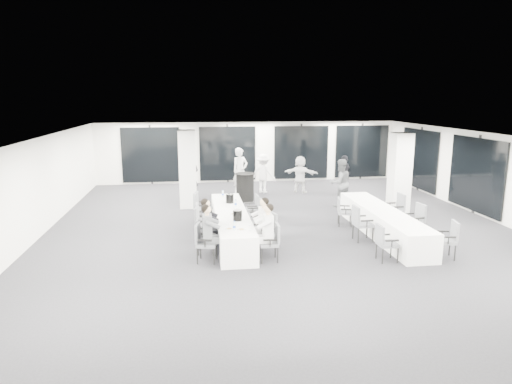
# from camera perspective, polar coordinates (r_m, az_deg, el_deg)

# --- Properties ---
(room) EXTENTS (14.04, 16.04, 2.84)m
(room) POSITION_cam_1_polar(r_m,az_deg,el_deg) (14.89, 5.69, 1.86)
(room) COLOR black
(room) RESTS_ON ground
(column_left) EXTENTS (0.60, 0.60, 2.80)m
(column_left) POSITION_cam_1_polar(r_m,az_deg,el_deg) (16.54, -8.56, 2.83)
(column_left) COLOR silver
(column_left) RESTS_ON floor
(column_right) EXTENTS (0.60, 0.60, 2.80)m
(column_right) POSITION_cam_1_polar(r_m,az_deg,el_deg) (15.89, 17.51, 2.04)
(column_right) COLOR silver
(column_right) RESTS_ON floor
(banquet_table_main) EXTENTS (0.90, 5.00, 0.75)m
(banquet_table_main) POSITION_cam_1_polar(r_m,az_deg,el_deg) (13.05, -3.11, -4.09)
(banquet_table_main) COLOR white
(banquet_table_main) RESTS_ON floor
(banquet_table_side) EXTENTS (0.90, 5.00, 0.75)m
(banquet_table_side) POSITION_cam_1_polar(r_m,az_deg,el_deg) (13.74, 15.53, -3.70)
(banquet_table_side) COLOR white
(banquet_table_side) RESTS_ON floor
(cocktail_table) EXTENTS (0.77, 0.77, 1.07)m
(cocktail_table) POSITION_cam_1_polar(r_m,az_deg,el_deg) (17.53, -1.38, 0.63)
(cocktail_table) COLOR black
(cocktail_table) RESTS_ON floor
(chair_main_left_near) EXTENTS (0.57, 0.60, 0.95)m
(chair_main_left_near) POSITION_cam_1_polar(r_m,az_deg,el_deg) (11.18, -6.60, -6.00)
(chair_main_left_near) COLOR #585A60
(chair_main_left_near) RESTS_ON floor
(chair_main_left_second) EXTENTS (0.50, 0.54, 0.90)m
(chair_main_left_second) POSITION_cam_1_polar(r_m,az_deg,el_deg) (11.79, -6.65, -5.21)
(chair_main_left_second) COLOR #585A60
(chair_main_left_second) RESTS_ON floor
(chair_main_left_mid) EXTENTS (0.57, 0.60, 0.96)m
(chair_main_left_mid) POSITION_cam_1_polar(r_m,az_deg,el_deg) (12.76, -6.78, -3.72)
(chair_main_left_mid) COLOR #585A60
(chair_main_left_mid) RESTS_ON floor
(chair_main_left_fourth) EXTENTS (0.47, 0.52, 0.89)m
(chair_main_left_fourth) POSITION_cam_1_polar(r_m,az_deg,el_deg) (13.52, -6.82, -3.01)
(chair_main_left_fourth) COLOR #585A60
(chair_main_left_fourth) RESTS_ON floor
(chair_main_left_far) EXTENTS (0.61, 0.64, 1.02)m
(chair_main_left_far) POSITION_cam_1_polar(r_m,az_deg,el_deg) (14.43, -6.94, -1.77)
(chair_main_left_far) COLOR #585A60
(chair_main_left_far) RESTS_ON floor
(chair_main_right_near) EXTENTS (0.48, 0.54, 0.93)m
(chair_main_right_near) POSITION_cam_1_polar(r_m,az_deg,el_deg) (11.19, 2.02, -6.00)
(chair_main_right_near) COLOR #585A60
(chair_main_right_near) RESTS_ON floor
(chair_main_right_second) EXTENTS (0.62, 0.65, 1.03)m
(chair_main_right_second) POSITION_cam_1_polar(r_m,az_deg,el_deg) (11.85, 1.46, -4.69)
(chair_main_right_second) COLOR #585A60
(chair_main_right_second) RESTS_ON floor
(chair_main_right_mid) EXTENTS (0.50, 0.55, 0.94)m
(chair_main_right_mid) POSITION_cam_1_polar(r_m,az_deg,el_deg) (12.85, 0.68, -3.60)
(chair_main_right_mid) COLOR #585A60
(chair_main_right_mid) RESTS_ON floor
(chair_main_right_fourth) EXTENTS (0.47, 0.53, 0.93)m
(chair_main_right_fourth) POSITION_cam_1_polar(r_m,az_deg,el_deg) (13.74, 0.11, -2.58)
(chair_main_right_fourth) COLOR #585A60
(chair_main_right_fourth) RESTS_ON floor
(chair_main_right_far) EXTENTS (0.47, 0.52, 0.89)m
(chair_main_right_far) POSITION_cam_1_polar(r_m,az_deg,el_deg) (14.55, -0.36, -1.85)
(chair_main_right_far) COLOR #585A60
(chair_main_right_far) RESTS_ON floor
(chair_side_left_near) EXTENTS (0.47, 0.52, 0.92)m
(chair_side_left_near) POSITION_cam_1_polar(r_m,az_deg,el_deg) (11.58, 15.77, -5.87)
(chair_side_left_near) COLOR #585A60
(chair_side_left_near) RESTS_ON floor
(chair_side_left_mid) EXTENTS (0.51, 0.57, 0.99)m
(chair_side_left_mid) POSITION_cam_1_polar(r_m,az_deg,el_deg) (13.01, 12.91, -3.57)
(chair_side_left_mid) COLOR #585A60
(chair_side_left_mid) RESTS_ON floor
(chair_side_left_far) EXTENTS (0.54, 0.56, 0.88)m
(chair_side_left_far) POSITION_cam_1_polar(r_m,az_deg,el_deg) (14.45, 10.78, -2.19)
(chair_side_left_far) COLOR #585A60
(chair_side_left_far) RESTS_ON floor
(chair_side_right_near) EXTENTS (0.57, 0.60, 0.95)m
(chair_side_right_near) POSITION_cam_1_polar(r_m,az_deg,el_deg) (12.31, 22.93, -5.23)
(chair_side_right_near) COLOR #585A60
(chair_side_right_near) RESTS_ON floor
(chair_side_right_mid) EXTENTS (0.54, 0.59, 0.98)m
(chair_side_right_mid) POSITION_cam_1_polar(r_m,az_deg,el_deg) (13.74, 19.36, -3.15)
(chair_side_right_mid) COLOR #585A60
(chair_side_right_mid) RESTS_ON floor
(chair_side_right_far) EXTENTS (0.52, 0.58, 1.01)m
(chair_side_right_far) POSITION_cam_1_polar(r_m,az_deg,el_deg) (14.85, 17.15, -1.85)
(chair_side_right_far) COLOR #585A60
(chair_side_right_far) RESTS_ON floor
(seated_guest_a) EXTENTS (0.50, 0.38, 1.44)m
(seated_guest_a) POSITION_cam_1_polar(r_m,az_deg,el_deg) (11.09, -5.78, -4.68)
(seated_guest_a) COLOR #56595D
(seated_guest_a) RESTS_ON floor
(seated_guest_b) EXTENTS (0.50, 0.38, 1.44)m
(seated_guest_b) POSITION_cam_1_polar(r_m,az_deg,el_deg) (11.70, -5.89, -3.79)
(seated_guest_b) COLOR black
(seated_guest_b) RESTS_ON floor
(seated_guest_c) EXTENTS (0.50, 0.38, 1.44)m
(seated_guest_c) POSITION_cam_1_polar(r_m,az_deg,el_deg) (11.08, 1.19, -4.63)
(seated_guest_c) COLOR silver
(seated_guest_c) RESTS_ON floor
(seated_guest_d) EXTENTS (0.50, 0.38, 1.44)m
(seated_guest_d) POSITION_cam_1_polar(r_m,az_deg,el_deg) (11.74, 0.66, -3.68)
(seated_guest_d) COLOR silver
(seated_guest_d) RESTS_ON floor
(standing_guest_a) EXTENTS (0.99, 0.92, 2.15)m
(standing_guest_a) POSITION_cam_1_polar(r_m,az_deg,el_deg) (18.83, -2.00, 3.05)
(standing_guest_a) COLOR silver
(standing_guest_a) RESTS_ON floor
(standing_guest_b) EXTENTS (1.07, 0.80, 1.98)m
(standing_guest_b) POSITION_cam_1_polar(r_m,az_deg,el_deg) (16.87, 10.49, 1.52)
(standing_guest_b) COLOR #56595D
(standing_guest_b) RESTS_ON floor
(standing_guest_c) EXTENTS (1.33, 1.12, 1.84)m
(standing_guest_c) POSITION_cam_1_polar(r_m,az_deg,el_deg) (18.98, 0.93, 2.65)
(standing_guest_c) COLOR silver
(standing_guest_c) RESTS_ON floor
(standing_guest_d) EXTENTS (1.19, 1.22, 1.86)m
(standing_guest_d) POSITION_cam_1_polar(r_m,az_deg,el_deg) (18.85, 11.00, 2.40)
(standing_guest_d) COLOR black
(standing_guest_d) RESTS_ON floor
(standing_guest_e) EXTENTS (0.63, 0.96, 1.90)m
(standing_guest_e) POSITION_cam_1_polar(r_m,az_deg,el_deg) (19.86, 16.96, 2.63)
(standing_guest_e) COLOR black
(standing_guest_e) RESTS_ON floor
(standing_guest_f) EXTENTS (1.71, 1.31, 1.76)m
(standing_guest_f) POSITION_cam_1_polar(r_m,az_deg,el_deg) (19.09, 5.57, 2.52)
(standing_guest_f) COLOR silver
(standing_guest_f) RESTS_ON floor
(standing_guest_g) EXTENTS (0.98, 0.94, 2.09)m
(standing_guest_g) POSITION_cam_1_polar(r_m,az_deg,el_deg) (17.76, -8.16, 2.30)
(standing_guest_g) COLOR black
(standing_guest_g) RESTS_ON floor
(ice_bucket_near) EXTENTS (0.25, 0.25, 0.28)m
(ice_bucket_near) POSITION_cam_1_polar(r_m,az_deg,el_deg) (12.04, -2.33, -2.93)
(ice_bucket_near) COLOR black
(ice_bucket_near) RESTS_ON banquet_table_main
(ice_bucket_far) EXTENTS (0.24, 0.24, 0.27)m
(ice_bucket_far) POSITION_cam_1_polar(r_m,az_deg,el_deg) (14.01, -3.30, -0.82)
(ice_bucket_far) COLOR black
(ice_bucket_far) RESTS_ON banquet_table_main
(water_bottle_a) EXTENTS (0.07, 0.07, 0.22)m
(water_bottle_a) POSITION_cam_1_polar(r_m,az_deg,el_deg) (11.18, -2.73, -4.26)
(water_bottle_a) COLOR silver
(water_bottle_a) RESTS_ON banquet_table_main
(water_bottle_b) EXTENTS (0.07, 0.07, 0.21)m
(water_bottle_b) POSITION_cam_1_polar(r_m,az_deg,el_deg) (13.53, -2.56, -1.42)
(water_bottle_b) COLOR silver
(water_bottle_b) RESTS_ON banquet_table_main
(water_bottle_c) EXTENTS (0.07, 0.07, 0.21)m
(water_bottle_c) POSITION_cam_1_polar(r_m,az_deg,el_deg) (14.89, -4.17, -0.20)
(water_bottle_c) COLOR silver
(water_bottle_c) RESTS_ON banquet_table_main
(plate_a) EXTENTS (0.21, 0.21, 0.03)m
(plate_a) POSITION_cam_1_polar(r_m,az_deg,el_deg) (11.29, -3.36, -4.61)
(plate_a) COLOR white
(plate_a) RESTS_ON banquet_table_main
(plate_b) EXTENTS (0.20, 0.20, 0.03)m
(plate_b) POSITION_cam_1_polar(r_m,az_deg,el_deg) (11.24, -1.84, -4.68)
(plate_b) COLOR white
(plate_b) RESTS_ON banquet_table_main
(plate_c) EXTENTS (0.22, 0.22, 0.03)m
(plate_c) POSITION_cam_1_polar(r_m,az_deg,el_deg) (12.68, -2.77, -2.75)
(plate_c) COLOR white
(plate_c) RESTS_ON banquet_table_main
(wine_glass) EXTENTS (0.07, 0.07, 0.19)m
(wine_glass) POSITION_cam_1_polar(r_m,az_deg,el_deg) (11.10, -0.79, -4.18)
(wine_glass) COLOR silver
(wine_glass) RESTS_ON banquet_table_main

